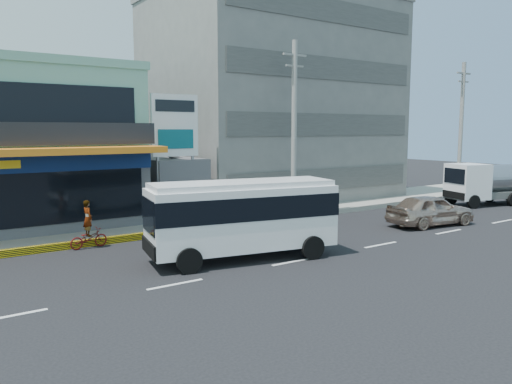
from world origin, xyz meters
TOP-DOWN VIEW (x-y plane):
  - ground at (0.00, 0.00)m, footprint 120.00×120.00m
  - sidewalk at (5.00, 9.50)m, footprint 70.00×5.00m
  - shop_building at (-8.00, 13.95)m, footprint 12.40×11.70m
  - concrete_building at (10.00, 15.00)m, footprint 16.00×12.00m
  - gap_structure at (0.00, 12.00)m, footprint 3.00×6.00m
  - satellite_dish at (0.00, 11.00)m, footprint 1.50×1.50m
  - billboard at (-0.50, 9.20)m, footprint 2.60×0.18m
  - utility_pole_near at (6.00, 7.40)m, footprint 1.60×0.30m
  - utility_pole_far at (22.00, 7.40)m, footprint 1.60×0.30m
  - minibus at (-1.36, 1.50)m, footprint 7.69×3.75m
  - sedan at (10.67, 1.59)m, footprint 5.19×2.73m
  - tanker_truck at (20.61, 3.86)m, footprint 7.46×3.90m
  - motorcycle_rider at (-5.83, 6.80)m, footprint 1.69×0.78m

SIDE VIEW (x-z plane):
  - ground at x=0.00m, z-range 0.00..0.00m
  - sidewalk at x=5.00m, z-range 0.00..0.30m
  - motorcycle_rider at x=-5.83m, z-range -0.36..1.74m
  - sedan at x=10.67m, z-range 0.00..1.68m
  - tanker_truck at x=20.61m, z-range 0.10..2.93m
  - gap_structure at x=0.00m, z-range 0.00..3.50m
  - minibus at x=-1.36m, z-range 0.30..3.38m
  - satellite_dish at x=0.00m, z-range 3.50..3.65m
  - shop_building at x=-8.00m, z-range 0.00..8.00m
  - billboard at x=-0.50m, z-range 1.48..8.38m
  - utility_pole_near at x=6.00m, z-range 0.15..10.15m
  - utility_pole_far at x=22.00m, z-range 0.15..10.15m
  - concrete_building at x=10.00m, z-range 0.00..14.00m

